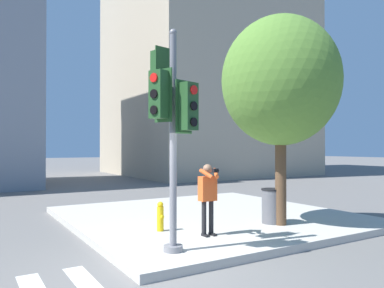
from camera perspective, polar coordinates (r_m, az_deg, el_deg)
The scene contains 8 objects.
ground_plane at distance 7.07m, azimuth -5.71°, elevation -18.79°, with size 160.00×160.00×0.00m, color slate.
sidewalk_corner at distance 11.69m, azimuth 2.54°, elevation -11.02°, with size 8.00×8.00×0.18m.
traffic_signal_pole at distance 7.31m, azimuth -3.34°, elevation 5.13°, with size 0.85×1.16×4.37m.
person_photographer at distance 8.73m, azimuth 2.44°, elevation -7.39°, with size 0.50×0.53×1.65m.
street_tree at distance 10.29m, azimuth 13.33°, elevation 9.26°, with size 3.12×3.12×5.52m.
fire_hydrant at distance 9.31m, azimuth -4.85°, elevation -10.94°, with size 0.17×0.23×0.72m.
trash_bin at distance 10.43m, azimuth 12.10°, elevation -9.20°, with size 0.58×0.58×0.93m.
building_right at distance 33.74m, azimuth 1.99°, elevation 14.74°, with size 14.53×13.94×22.24m.
Camera 1 is at (-2.90, -6.05, 2.21)m, focal length 35.00 mm.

